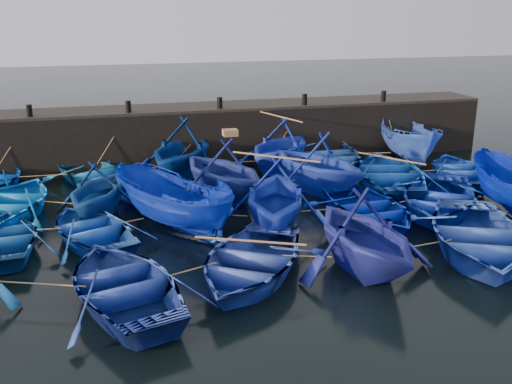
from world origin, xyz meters
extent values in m
plane|color=black|center=(0.00, 0.00, 0.00)|extent=(120.00, 120.00, 0.00)
cube|color=black|center=(0.00, 10.50, 1.25)|extent=(26.00, 2.50, 2.50)
cube|color=black|center=(0.00, 10.50, 2.56)|extent=(26.00, 2.50, 0.12)
cylinder|color=black|center=(-8.00, 9.60, 2.87)|extent=(0.24, 0.24, 0.50)
cylinder|color=black|center=(-4.00, 9.60, 2.87)|extent=(0.24, 0.24, 0.50)
cylinder|color=black|center=(0.00, 9.60, 2.87)|extent=(0.24, 0.24, 0.50)
cylinder|color=black|center=(4.00, 9.60, 2.87)|extent=(0.24, 0.24, 0.50)
cylinder|color=black|center=(8.00, 9.60, 2.87)|extent=(0.24, 0.24, 0.50)
imported|color=blue|center=(-5.51, 7.79, 0.48)|extent=(5.19, 5.70, 0.97)
imported|color=navy|center=(-1.99, 7.97, 1.29)|extent=(6.10, 6.36, 2.58)
imported|color=#1630D4|center=(2.30, 7.84, 1.21)|extent=(6.04, 6.06, 2.42)
imported|color=#204D98|center=(4.70, 8.16, 0.58)|extent=(4.24, 5.73, 1.15)
imported|color=blue|center=(8.50, 7.72, 1.02)|extent=(2.75, 5.49, 2.03)
imported|color=blue|center=(-8.39, 4.62, 0.53)|extent=(5.04, 6.01, 1.07)
imported|color=navy|center=(-5.39, 3.99, 1.02)|extent=(4.51, 4.81, 2.04)
imported|color=#06269F|center=(-2.99, 4.63, 0.53)|extent=(6.04, 6.23, 1.05)
imported|color=navy|center=(-0.90, 4.63, 1.23)|extent=(5.58, 5.91, 2.46)
imported|color=#1B38C1|center=(2.86, 4.70, 1.24)|extent=(5.68, 5.98, 2.47)
imported|color=#0A3D94|center=(5.94, 4.61, 0.58)|extent=(5.31, 6.42, 1.16)
imported|color=#143FB9|center=(9.09, 4.56, 0.47)|extent=(4.58, 5.38, 0.95)
imported|color=navy|center=(-8.12, 1.76, 0.43)|extent=(3.37, 4.43, 0.86)
imported|color=#1544B1|center=(-5.62, 1.70, 0.44)|extent=(4.48, 5.12, 0.88)
imported|color=#041E9D|center=(-3.13, 1.92, 0.96)|extent=(4.46, 5.14, 1.93)
imported|color=#112BC0|center=(0.13, 1.29, 1.21)|extent=(5.21, 5.61, 2.42)
imported|color=#001BA0|center=(3.41, 1.23, 0.49)|extent=(3.77, 5.01, 0.99)
imported|color=navy|center=(6.19, 1.41, 0.56)|extent=(6.31, 6.65, 1.12)
imported|color=#0016A4|center=(8.62, 1.10, 0.88)|extent=(2.87, 4.84, 1.76)
imported|color=navy|center=(-4.80, -2.43, 0.51)|extent=(4.75, 5.73, 1.03)
imported|color=navy|center=(-1.50, -1.91, 0.52)|extent=(5.74, 6.18, 1.05)
imported|color=navy|center=(1.56, -2.33, 1.18)|extent=(4.30, 4.85, 2.35)
imported|color=#2649B9|center=(5.34, -2.10, 0.60)|extent=(6.17, 6.98, 1.20)
cube|color=olive|center=(-0.60, 4.63, 2.58)|extent=(0.53, 0.43, 0.23)
cylinder|color=tan|center=(-7.52, 7.83, 0.55)|extent=(2.21, 0.12, 0.04)
cylinder|color=tan|center=(-3.75, 7.88, 0.55)|extent=(1.73, 0.22, 0.04)
cylinder|color=tan|center=(0.16, 7.91, 0.55)|extent=(2.49, 0.17, 0.04)
cylinder|color=tan|center=(3.50, 8.00, 0.55)|extent=(0.62, 0.35, 0.04)
cylinder|color=tan|center=(6.60, 7.94, 0.55)|extent=(2.01, 0.48, 0.04)
cylinder|color=tan|center=(-6.89, 4.31, 0.55)|extent=(1.22, 0.66, 0.04)
cylinder|color=tan|center=(-4.19, 4.31, 0.55)|extent=(0.62, 0.66, 0.04)
cylinder|color=tan|center=(-1.95, 4.63, 0.55)|extent=(0.29, 0.04, 0.04)
cylinder|color=tan|center=(0.98, 4.66, 0.55)|extent=(1.97, 0.10, 0.04)
cylinder|color=tan|center=(4.40, 4.65, 0.55)|extent=(1.28, 0.13, 0.04)
cylinder|color=tan|center=(7.52, 4.59, 0.55)|extent=(1.36, 0.08, 0.04)
cylinder|color=tan|center=(-6.87, 1.73, 0.55)|extent=(0.71, 0.10, 0.04)
cylinder|color=tan|center=(-4.37, 1.81, 0.55)|extent=(0.70, 0.26, 0.04)
cylinder|color=tan|center=(-1.50, 1.60, 0.55)|extent=(1.47, 0.67, 0.04)
cylinder|color=tan|center=(1.77, 1.26, 0.55)|extent=(1.48, 0.10, 0.04)
cylinder|color=tan|center=(4.80, 1.32, 0.55)|extent=(0.99, 0.22, 0.04)
cylinder|color=tan|center=(7.41, 1.26, 0.55)|extent=(0.65, 0.35, 0.04)
cylinder|color=tan|center=(-6.78, -2.00, 0.55)|extent=(2.18, 0.89, 0.04)
cylinder|color=tan|center=(-3.15, -2.17, 0.55)|extent=(1.51, 0.56, 0.04)
cylinder|color=tan|center=(0.03, -2.12, 0.55)|extent=(1.28, 0.46, 0.04)
cylinder|color=tan|center=(3.45, -2.21, 0.55)|extent=(1.98, 0.27, 0.04)
cylinder|color=tan|center=(-8.76, 9.29, 1.58)|extent=(1.56, 0.47, 2.09)
cylinder|color=tan|center=(-4.75, 9.24, 1.58)|extent=(1.55, 0.56, 2.09)
cylinder|color=tan|center=(-0.99, 9.34, 1.58)|extent=(2.02, 0.37, 2.10)
cylinder|color=tan|center=(3.15, 9.27, 1.58)|extent=(1.73, 0.50, 2.09)
cylinder|color=tan|center=(4.35, 9.43, 1.58)|extent=(0.74, 0.18, 2.08)
cylinder|color=tan|center=(8.25, 9.21, 1.58)|extent=(0.55, 0.63, 2.08)
cylinder|color=#99724C|center=(2.30, 7.84, 2.45)|extent=(1.08, 2.84, 0.06)
cylinder|color=#99724C|center=(5.94, 4.61, 1.19)|extent=(1.77, 2.49, 0.06)
cylinder|color=#99724C|center=(0.13, 1.29, 2.45)|extent=(2.34, 1.97, 0.06)
cylinder|color=#99724C|center=(-1.50, -1.91, 1.08)|extent=(2.74, 1.32, 0.06)
camera|label=1|loc=(-4.85, -15.37, 6.95)|focal=40.00mm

